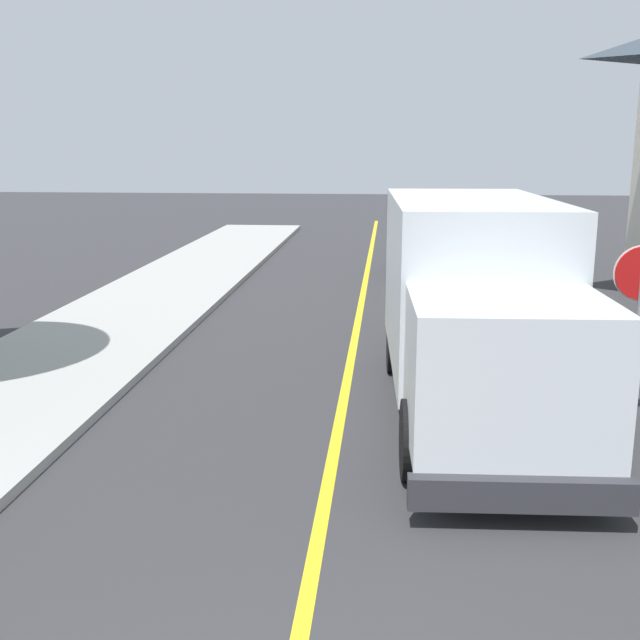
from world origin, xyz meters
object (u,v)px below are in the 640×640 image
stop_sign (640,301)px  box_truck (474,298)px  parked_car_near (450,289)px  parked_car_mid (446,247)px

stop_sign → box_truck: bearing=168.1°
box_truck → stop_sign: bearing=-11.9°
parked_car_near → box_truck: bearing=-91.3°
parked_car_near → stop_sign: 6.86m
stop_sign → parked_car_near: bearing=108.4°
box_truck → parked_car_mid: size_ratio=1.65×
box_truck → parked_car_mid: box_truck is taller
parked_car_mid → stop_sign: size_ratio=1.66×
box_truck → parked_car_mid: (0.53, 13.22, -0.97)m
parked_car_mid → stop_sign: 13.85m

